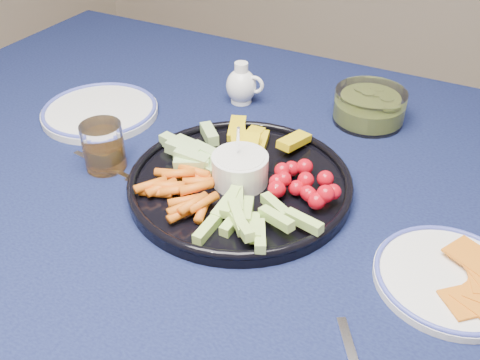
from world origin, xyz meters
The scene contains 8 objects.
dining_table centered at (0.00, 0.00, 0.66)m, with size 1.67×1.07×0.75m.
crudite_platter centered at (-0.05, -0.01, 0.77)m, with size 0.35×0.35×0.11m.
creamer_pitcher centered at (-0.19, 0.25, 0.78)m, with size 0.08×0.06×0.08m.
pickle_bowl centered at (0.06, 0.29, 0.77)m, with size 0.13×0.13×0.06m.
cheese_plate centered at (0.28, -0.06, 0.76)m, with size 0.19×0.19×0.02m.
juice_tumbler centered at (-0.28, -0.06, 0.78)m, with size 0.07×0.07×0.08m.
fork_left centered at (-0.26, -0.07, 0.75)m, with size 0.16×0.04×0.00m.
side_plate_extra centered at (-0.40, 0.07, 0.76)m, with size 0.22×0.22×0.02m.
Camera 1 is at (0.26, -0.61, 1.26)m, focal length 40.00 mm.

